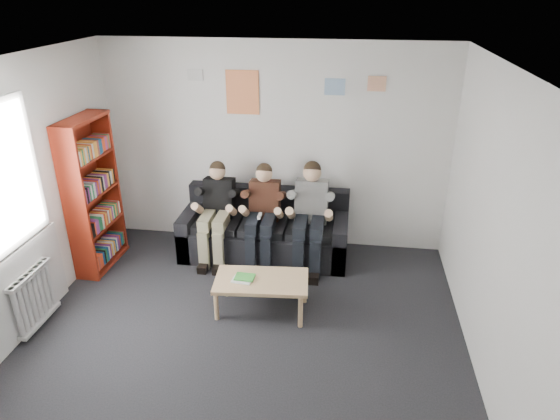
# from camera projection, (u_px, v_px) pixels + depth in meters

# --- Properties ---
(room_shell) EXTENTS (5.00, 5.00, 5.00)m
(room_shell) POSITION_uv_depth(u_px,v_px,m) (230.00, 234.00, 4.25)
(room_shell) COLOR black
(room_shell) RESTS_ON ground
(sofa) EXTENTS (2.15, 0.88, 0.83)m
(sofa) POSITION_uv_depth(u_px,v_px,m) (265.00, 233.00, 6.58)
(sofa) COLOR black
(sofa) RESTS_ON ground
(bookshelf) EXTENTS (0.29, 0.86, 1.91)m
(bookshelf) POSITION_uv_depth(u_px,v_px,m) (94.00, 195.00, 6.06)
(bookshelf) COLOR maroon
(bookshelf) RESTS_ON ground
(coffee_table) EXTENTS (1.00, 0.55, 0.40)m
(coffee_table) POSITION_uv_depth(u_px,v_px,m) (261.00, 283.00, 5.38)
(coffee_table) COLOR tan
(coffee_table) RESTS_ON ground
(game_cases) EXTENTS (0.23, 0.19, 0.03)m
(game_cases) POSITION_uv_depth(u_px,v_px,m) (243.00, 278.00, 5.34)
(game_cases) COLOR white
(game_cases) RESTS_ON coffee_table
(person_left) EXTENTS (0.38, 0.81, 1.27)m
(person_left) POSITION_uv_depth(u_px,v_px,m) (216.00, 213.00, 6.34)
(person_left) COLOR black
(person_left) RESTS_ON sofa
(person_middle) EXTENTS (0.38, 0.82, 1.27)m
(person_middle) POSITION_uv_depth(u_px,v_px,m) (262.00, 216.00, 6.27)
(person_middle) COLOR #50261A
(person_middle) RESTS_ON sofa
(person_right) EXTENTS (0.41, 0.88, 1.33)m
(person_right) POSITION_uv_depth(u_px,v_px,m) (310.00, 217.00, 6.18)
(person_right) COLOR silver
(person_right) RESTS_ON sofa
(radiator) EXTENTS (0.10, 0.64, 0.60)m
(radiator) POSITION_uv_depth(u_px,v_px,m) (35.00, 298.00, 5.13)
(radiator) COLOR silver
(radiator) RESTS_ON ground
(window) EXTENTS (0.05, 1.30, 2.36)m
(window) POSITION_uv_depth(u_px,v_px,m) (13.00, 239.00, 4.86)
(window) COLOR white
(window) RESTS_ON room_shell
(poster_large) EXTENTS (0.42, 0.01, 0.55)m
(poster_large) POSITION_uv_depth(u_px,v_px,m) (243.00, 92.00, 6.25)
(poster_large) COLOR #F1BE55
(poster_large) RESTS_ON room_shell
(poster_blue) EXTENTS (0.25, 0.01, 0.20)m
(poster_blue) POSITION_uv_depth(u_px,v_px,m) (335.00, 87.00, 6.06)
(poster_blue) COLOR #3B89CA
(poster_blue) RESTS_ON room_shell
(poster_pink) EXTENTS (0.22, 0.01, 0.18)m
(poster_pink) POSITION_uv_depth(u_px,v_px,m) (377.00, 84.00, 5.98)
(poster_pink) COLOR #D24199
(poster_pink) RESTS_ON room_shell
(poster_sign) EXTENTS (0.20, 0.01, 0.14)m
(poster_sign) POSITION_uv_depth(u_px,v_px,m) (195.00, 75.00, 6.25)
(poster_sign) COLOR silver
(poster_sign) RESTS_ON room_shell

